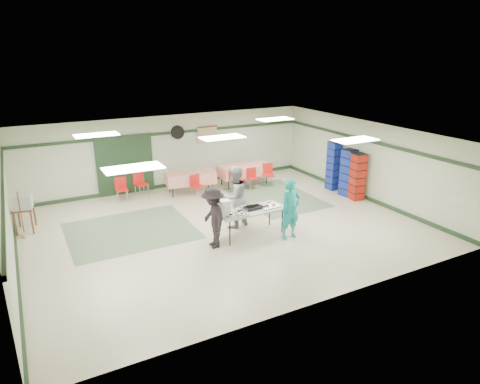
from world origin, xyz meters
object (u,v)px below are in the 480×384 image
dining_table_b (191,178)px  chair_a (252,176)px  crate_stack_blue_b (348,173)px  serving_table (251,211)px  volunteer_grey (234,197)px  chair_d (196,184)px  office_printer (22,202)px  broom (21,213)px  dining_table_a (244,170)px  crate_stack_blue_a (334,166)px  chair_loose_b (121,187)px  volunteer_teal (291,209)px  chair_b (235,177)px  chair_c (268,172)px  chair_loose_a (140,181)px  crate_stack_red (358,177)px  printer_table (24,210)px  volunteer_dark (213,218)px

dining_table_b → chair_a: (2.23, -0.58, -0.10)m
crate_stack_blue_b → serving_table: bearing=-163.8°
volunteer_grey → crate_stack_blue_b: volunteer_grey is taller
chair_d → office_printer: 5.51m
office_printer → broom: broom is taller
dining_table_a → crate_stack_blue_a: 3.37m
serving_table → crate_stack_blue_a: crate_stack_blue_a is taller
chair_loose_b → dining_table_a: bearing=1.2°
dining_table_b → volunteer_teal: bearing=-71.0°
dining_table_a → chair_a: 0.58m
chair_b → chair_c: chair_b is taller
chair_loose_a → broom: 4.26m
dining_table_b → crate_stack_red: (4.81, -3.38, 0.25)m
chair_b → broom: 7.15m
chair_loose_a → crate_stack_red: (6.54, -3.87, 0.27)m
chair_b → chair_d: chair_b is taller
dining_table_b → volunteer_grey: bearing=-82.2°
printer_table → crate_stack_blue_a: bearing=2.2°
dining_table_a → dining_table_b: bearing=-179.0°
volunteer_dark → office_printer: bearing=-122.0°
volunteer_grey → dining_table_a: size_ratio=0.94×
volunteer_dark → dining_table_a: bearing=148.6°
chair_a → chair_b: size_ratio=0.88×
chair_a → chair_loose_b: (-4.67, 0.86, 0.04)m
volunteer_dark → broom: size_ratio=1.23×
chair_c → crate_stack_blue_b: bearing=-32.7°
chair_loose_b → crate_stack_blue_a: 7.64m
dining_table_a → chair_c: bearing=-37.2°
chair_c → chair_d: 2.95m
crate_stack_blue_a → chair_d: bearing=162.5°
chair_c → chair_loose_b: (-5.36, 0.85, -0.01)m
volunteer_teal → volunteer_dark: volunteer_teal is taller
serving_table → office_printer: size_ratio=3.97×
volunteer_grey → dining_table_b: 3.51m
crate_stack_blue_a → chair_a: bearing=149.5°
chair_d → broom: broom is taller
chair_b → crate_stack_blue_a: (3.28, -1.54, 0.36)m
volunteer_teal → volunteer_grey: (-0.97, 1.45, 0.06)m
chair_c → chair_loose_a: bearing=-174.5°
chair_a → chair_loose_a: bearing=174.9°
volunteer_teal → printer_table: 7.59m
chair_loose_a → chair_loose_b: (-0.71, -0.20, -0.03)m
volunteer_teal → volunteer_grey: 1.75m
chair_loose_a → crate_stack_blue_a: bearing=-34.7°
office_printer → volunteer_dark: bearing=-28.1°
serving_table → dining_table_a: (2.11, 4.27, -0.15)m
serving_table → chair_loose_b: chair_loose_b is taller
chair_loose_a → broom: bearing=-167.5°
chair_d → crate_stack_red: (4.84, -2.81, 0.32)m
chair_loose_a → serving_table: bearing=-82.2°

